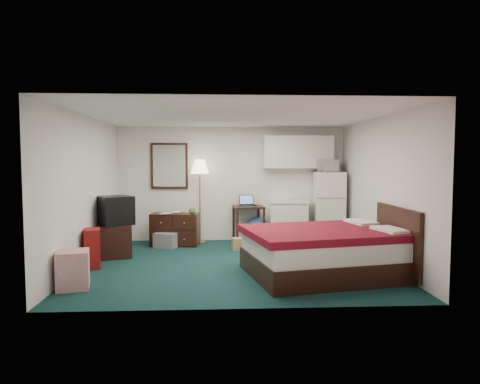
{
  "coord_description": "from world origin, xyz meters",
  "views": [
    {
      "loc": [
        -0.29,
        -7.18,
        1.73
      ],
      "look_at": [
        0.1,
        0.34,
        1.2
      ],
      "focal_mm": 32.0,
      "sensor_mm": 36.0,
      "label": 1
    }
  ],
  "objects": [
    {
      "name": "book_b",
      "position": [
        -1.24,
        1.83,
        0.79
      ],
      "size": [
        0.18,
        0.08,
        0.24
      ],
      "primitive_type": "imported",
      "rotation": [
        0.0,
        0.0,
        -0.31
      ],
      "color": "#987052",
      "rests_on": "dresser"
    },
    {
      "name": "suitcase",
      "position": [
        -2.35,
        -0.15,
        0.32
      ],
      "size": [
        0.35,
        0.45,
        0.64
      ],
      "primitive_type": null,
      "rotation": [
        0.0,
        0.0,
        0.28
      ],
      "color": "maroon",
      "rests_on": "floor"
    },
    {
      "name": "mug",
      "position": [
        -0.83,
        1.6,
        0.74
      ],
      "size": [
        0.15,
        0.13,
        0.14
      ],
      "primitive_type": "imported",
      "rotation": [
        0.0,
        0.0,
        -0.14
      ],
      "color": "#4D7D3C",
      "rests_on": "dresser"
    },
    {
      "name": "dresser",
      "position": [
        -1.19,
        1.7,
        0.33
      ],
      "size": [
        1.03,
        0.57,
        0.67
      ],
      "primitive_type": null,
      "rotation": [
        0.0,
        0.0,
        -0.13
      ],
      "color": "black",
      "rests_on": "floor"
    },
    {
      "name": "exercise_ball",
      "position": [
        0.56,
        1.96,
        0.28
      ],
      "size": [
        0.68,
        0.68,
        0.55
      ],
      "primitive_type": "sphere",
      "rotation": [
        0.0,
        0.0,
        -0.28
      ],
      "color": "#2E4B82",
      "rests_on": "floor"
    },
    {
      "name": "crt_tv",
      "position": [
        -2.17,
        0.68,
        0.86
      ],
      "size": [
        0.8,
        0.81,
        0.52
      ],
      "primitive_type": null,
      "rotation": [
        0.0,
        0.0,
        0.55
      ],
      "color": "black",
      "rests_on": "tv_stand"
    },
    {
      "name": "floor_lamp",
      "position": [
        -0.68,
        1.96,
        0.89
      ],
      "size": [
        0.48,
        0.48,
        1.79
      ],
      "primitive_type": null,
      "rotation": [
        0.0,
        0.0,
        0.29
      ],
      "color": "gold",
      "rests_on": "floor"
    },
    {
      "name": "microwave",
      "position": [
        2.07,
        1.92,
        1.68
      ],
      "size": [
        0.51,
        0.34,
        0.32
      ],
      "primitive_type": "imported",
      "rotation": [
        0.0,
        0.0,
        -0.16
      ],
      "color": "white",
      "rests_on": "fridge"
    },
    {
      "name": "headboard",
      "position": [
        2.46,
        -0.81,
        0.55
      ],
      "size": [
        0.06,
        1.56,
        1.0
      ],
      "primitive_type": null,
      "color": "black",
      "rests_on": "walls"
    },
    {
      "name": "desk",
      "position": [
        0.36,
        1.93,
        0.4
      ],
      "size": [
        0.69,
        0.69,
        0.79
      ],
      "primitive_type": null,
      "rotation": [
        0.0,
        0.0,
        0.11
      ],
      "color": "black",
      "rests_on": "floor"
    },
    {
      "name": "tv_stand",
      "position": [
        -2.21,
        0.68,
        0.3
      ],
      "size": [
        0.76,
        0.79,
        0.6
      ],
      "primitive_type": null,
      "rotation": [
        0.0,
        0.0,
        0.29
      ],
      "color": "black",
      "rests_on": "floor"
    },
    {
      "name": "laptop",
      "position": [
        0.36,
        1.96,
        0.91
      ],
      "size": [
        0.39,
        0.34,
        0.22
      ],
      "primitive_type": null,
      "rotation": [
        0.0,
        0.0,
        0.28
      ],
      "color": "black",
      "rests_on": "desk"
    },
    {
      "name": "book_a",
      "position": [
        -1.45,
        1.65,
        0.79
      ],
      "size": [
        0.17,
        0.1,
        0.25
      ],
      "primitive_type": "imported",
      "rotation": [
        0.0,
        0.0,
        -0.44
      ],
      "color": "#987052",
      "rests_on": "dresser"
    },
    {
      "name": "retail_box",
      "position": [
        -2.28,
        -1.32,
        0.26
      ],
      "size": [
        0.51,
        0.51,
        0.52
      ],
      "primitive_type": null,
      "rotation": [
        0.0,
        0.0,
        0.25
      ],
      "color": "beige",
      "rests_on": "floor"
    },
    {
      "name": "mirror",
      "position": [
        -1.35,
        2.22,
        1.65
      ],
      "size": [
        0.8,
        0.06,
        1.0
      ],
      "primitive_type": null,
      "color": "white",
      "rests_on": "walls"
    },
    {
      "name": "cardboard_box_b",
      "position": [
        0.49,
        1.42,
        0.13
      ],
      "size": [
        0.24,
        0.27,
        0.26
      ],
      "primitive_type": null,
      "rotation": [
        0.0,
        0.0,
        0.06
      ],
      "color": "#987052",
      "rests_on": "floor"
    },
    {
      "name": "bed",
      "position": [
        1.31,
        -0.81,
        0.35
      ],
      "size": [
        2.49,
        2.12,
        0.7
      ],
      "primitive_type": null,
      "rotation": [
        0.0,
        0.0,
        0.2
      ],
      "color": "#4E0408",
      "rests_on": "floor"
    },
    {
      "name": "floor",
      "position": [
        0.0,
        0.0,
        0.0
      ],
      "size": [
        5.0,
        4.5,
        0.01
      ],
      "primitive_type": "cube",
      "color": "#0D3332",
      "rests_on": "ground"
    },
    {
      "name": "fridge",
      "position": [
        2.1,
        1.88,
        0.76
      ],
      "size": [
        0.69,
        0.69,
        1.52
      ],
      "primitive_type": null,
      "rotation": [
        0.0,
        0.0,
        -0.1
      ],
      "color": "white",
      "rests_on": "floor"
    },
    {
      "name": "cardboard_box_a",
      "position": [
        0.13,
        1.18,
        0.12
      ],
      "size": [
        0.3,
        0.26,
        0.23
      ],
      "primitive_type": null,
      "rotation": [
        0.0,
        0.0,
        0.11
      ],
      "color": "#987052",
      "rests_on": "floor"
    },
    {
      "name": "file_bin",
      "position": [
        -1.35,
        1.45,
        0.15
      ],
      "size": [
        0.51,
        0.45,
        0.3
      ],
      "primitive_type": null,
      "rotation": [
        0.0,
        0.0,
        -0.35
      ],
      "color": "gray",
      "rests_on": "floor"
    },
    {
      "name": "upper_cabinets",
      "position": [
        1.45,
        2.08,
        1.95
      ],
      "size": [
        1.5,
        0.35,
        0.7
      ],
      "primitive_type": null,
      "color": "silver",
      "rests_on": "walls"
    },
    {
      "name": "walls",
      "position": [
        0.0,
        0.0,
        1.25
      ],
      "size": [
        5.01,
        4.51,
        2.5
      ],
      "color": "silver",
      "rests_on": "floor"
    },
    {
      "name": "kitchen_counter",
      "position": [
        1.25,
        1.91,
        0.43
      ],
      "size": [
        0.88,
        0.72,
        0.86
      ],
      "primitive_type": null,
      "rotation": [
        0.0,
        0.0,
        -0.16
      ],
      "color": "silver",
      "rests_on": "floor"
    },
    {
      "name": "ceiling",
      "position": [
        0.0,
        0.0,
        2.5
      ],
      "size": [
        5.0,
        4.5,
        0.01
      ],
      "primitive_type": "cube",
      "color": "silver",
      "rests_on": "walls"
    }
  ]
}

